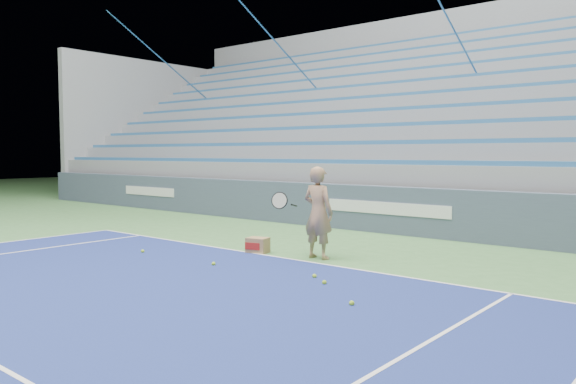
# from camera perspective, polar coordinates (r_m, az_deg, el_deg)

# --- Properties ---
(sponsor_barrier) EXTENTS (30.00, 0.32, 1.10)m
(sponsor_barrier) POSITION_cam_1_polar(r_m,az_deg,el_deg) (13.32, 10.27, -1.80)
(sponsor_barrier) COLOR #404D62
(sponsor_barrier) RESTS_ON ground
(bleachers) EXTENTS (31.00, 9.15, 7.30)m
(bleachers) POSITION_cam_1_polar(r_m,az_deg,el_deg) (18.46, 19.14, 5.25)
(bleachers) COLOR gray
(bleachers) RESTS_ON ground
(tennis_player) EXTENTS (0.91, 0.82, 1.64)m
(tennis_player) POSITION_cam_1_polar(r_m,az_deg,el_deg) (9.96, 3.05, -2.11)
(tennis_player) COLOR tan
(tennis_player) RESTS_ON ground
(ball_box) EXTENTS (0.45, 0.38, 0.29)m
(ball_box) POSITION_cam_1_polar(r_m,az_deg,el_deg) (10.61, -3.10, -5.42)
(ball_box) COLOR #957348
(ball_box) RESTS_ON ground
(tennis_ball_0) EXTENTS (0.07, 0.07, 0.07)m
(tennis_ball_0) POSITION_cam_1_polar(r_m,az_deg,el_deg) (7.07, 6.49, -11.17)
(tennis_ball_0) COLOR #9FCF2A
(tennis_ball_0) RESTS_ON ground
(tennis_ball_1) EXTENTS (0.07, 0.07, 0.07)m
(tennis_ball_1) POSITION_cam_1_polar(r_m,az_deg,el_deg) (10.95, -14.55, -5.85)
(tennis_ball_1) COLOR #9FCF2A
(tennis_ball_1) RESTS_ON ground
(tennis_ball_2) EXTENTS (0.07, 0.07, 0.07)m
(tennis_ball_2) POSITION_cam_1_polar(r_m,az_deg,el_deg) (8.12, 3.71, -9.15)
(tennis_ball_2) COLOR #9FCF2A
(tennis_ball_2) RESTS_ON ground
(tennis_ball_3) EXTENTS (0.07, 0.07, 0.07)m
(tennis_ball_3) POSITION_cam_1_polar(r_m,az_deg,el_deg) (8.52, 2.71, -8.53)
(tennis_ball_3) COLOR #9FCF2A
(tennis_ball_3) RESTS_ON ground
(tennis_ball_4) EXTENTS (0.07, 0.07, 0.07)m
(tennis_ball_4) POSITION_cam_1_polar(r_m,az_deg,el_deg) (9.51, -7.57, -7.24)
(tennis_ball_4) COLOR #9FCF2A
(tennis_ball_4) RESTS_ON ground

